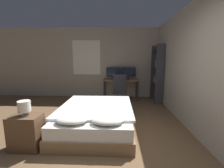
% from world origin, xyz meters
% --- Properties ---
extents(wall_back, '(12.00, 0.08, 2.70)m').
position_xyz_m(wall_back, '(-0.01, 4.08, 1.35)').
color(wall_back, '#9E9384').
rests_on(wall_back, ground_plane).
extents(wall_side_right, '(0.06, 12.00, 2.70)m').
position_xyz_m(wall_side_right, '(1.83, 1.50, 1.35)').
color(wall_side_right, '#9E9384').
rests_on(wall_side_right, ground_plane).
extents(bed, '(1.55, 1.98, 0.57)m').
position_xyz_m(bed, '(-0.21, 1.23, 0.25)').
color(bed, '#846647').
rests_on(bed, ground_plane).
extents(nightstand, '(0.50, 0.36, 0.59)m').
position_xyz_m(nightstand, '(-1.28, 0.44, 0.30)').
color(nightstand, brown).
rests_on(nightstand, ground_plane).
extents(bedside_lamp, '(0.20, 0.20, 0.25)m').
position_xyz_m(bedside_lamp, '(-1.28, 0.44, 0.74)').
color(bedside_lamp, gray).
rests_on(bedside_lamp, nightstand).
extents(desk, '(1.34, 0.58, 0.76)m').
position_xyz_m(desk, '(0.37, 3.72, 0.65)').
color(desk, '#846042').
rests_on(desk, ground_plane).
extents(monitor_left, '(0.54, 0.16, 0.43)m').
position_xyz_m(monitor_left, '(0.08, 3.91, 1.01)').
color(monitor_left, black).
rests_on(monitor_left, desk).
extents(monitor_right, '(0.54, 0.16, 0.43)m').
position_xyz_m(monitor_right, '(0.66, 3.91, 1.01)').
color(monitor_right, black).
rests_on(monitor_right, desk).
extents(keyboard, '(0.34, 0.13, 0.02)m').
position_xyz_m(keyboard, '(0.37, 3.54, 0.76)').
color(keyboard, black).
rests_on(keyboard, desk).
extents(computer_mouse, '(0.07, 0.05, 0.04)m').
position_xyz_m(computer_mouse, '(0.63, 3.54, 0.77)').
color(computer_mouse, black).
rests_on(computer_mouse, desk).
extents(office_chair, '(0.52, 0.52, 1.00)m').
position_xyz_m(office_chair, '(0.32, 3.06, 0.39)').
color(office_chair, black).
rests_on(office_chair, ground_plane).
extents(bookshelf, '(0.27, 0.78, 1.99)m').
position_xyz_m(bookshelf, '(1.64, 3.39, 1.06)').
color(bookshelf, '#333338').
rests_on(bookshelf, ground_plane).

